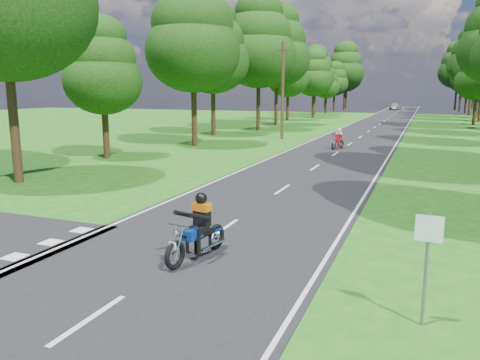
% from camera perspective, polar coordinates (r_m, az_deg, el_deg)
% --- Properties ---
extents(ground, '(160.00, 160.00, 0.00)m').
position_cam_1_polar(ground, '(12.15, -5.76, -8.51)').
color(ground, '#1A5A14').
rests_on(ground, ground).
extents(main_road, '(7.00, 140.00, 0.02)m').
position_cam_1_polar(main_road, '(60.52, 16.68, 6.57)').
color(main_road, black).
rests_on(main_road, ground).
extents(road_markings, '(7.40, 140.00, 0.01)m').
position_cam_1_polar(road_markings, '(58.67, 16.38, 6.48)').
color(road_markings, silver).
rests_on(road_markings, main_road).
extents(treeline, '(40.00, 115.35, 14.78)m').
position_cam_1_polar(treeline, '(70.46, 19.01, 13.69)').
color(treeline, black).
rests_on(treeline, ground).
extents(telegraph_pole, '(1.20, 0.26, 8.00)m').
position_cam_1_polar(telegraph_pole, '(39.80, 5.22, 10.86)').
color(telegraph_pole, '#382616').
rests_on(telegraph_pole, ground).
extents(road_sign, '(0.45, 0.07, 2.00)m').
position_cam_1_polar(road_sign, '(8.57, 21.88, -8.12)').
color(road_sign, slate).
rests_on(road_sign, ground).
extents(rider_near_blue, '(0.98, 2.01, 1.61)m').
position_cam_1_polar(rider_near_blue, '(11.26, -5.36, -5.68)').
color(rider_near_blue, navy).
rests_on(rider_near_blue, main_road).
extents(rider_far_red, '(0.93, 1.79, 1.42)m').
position_cam_1_polar(rider_far_red, '(33.36, 11.85, 4.94)').
color(rider_far_red, '#B50D23').
rests_on(rider_far_red, main_road).
extents(distant_car, '(2.78, 4.60, 1.46)m').
position_cam_1_polar(distant_car, '(106.82, 18.43, 8.52)').
color(distant_car, '#AEB1B6').
rests_on(distant_car, main_road).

